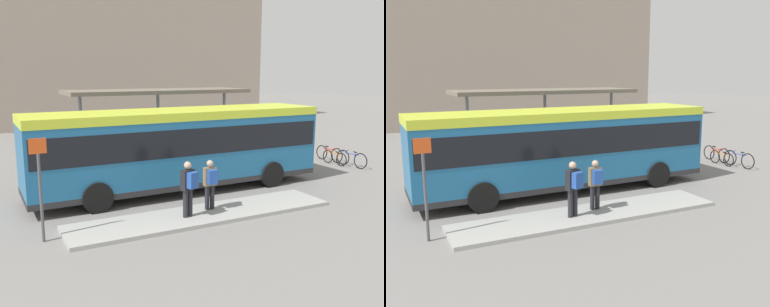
{
  "view_description": "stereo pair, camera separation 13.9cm",
  "coord_description": "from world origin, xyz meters",
  "views": [
    {
      "loc": [
        -6.71,
        -14.4,
        4.46
      ],
      "look_at": [
        0.56,
        0.0,
        1.39
      ],
      "focal_mm": 40.0,
      "sensor_mm": 36.0,
      "label": 1
    },
    {
      "loc": [
        -6.58,
        -14.47,
        4.46
      ],
      "look_at": [
        0.56,
        0.0,
        1.39
      ],
      "focal_mm": 40.0,
      "sensor_mm": 36.0,
      "label": 2
    }
  ],
  "objects": [
    {
      "name": "platform_sign",
      "position": [
        -5.38,
        -2.97,
        1.56
      ],
      "size": [
        0.44,
        0.08,
        2.8
      ],
      "color": "#4C4C51",
      "rests_on": "ground_plane"
    },
    {
      "name": "pedestrian_companion",
      "position": [
        -1.18,
        -3.24,
        1.1
      ],
      "size": [
        0.48,
        0.52,
        1.72
      ],
      "rotation": [
        0.0,
        0.0,
        1.87
      ],
      "color": "#232328",
      "rests_on": "curb_island"
    },
    {
      "name": "curb_island",
      "position": [
        -0.58,
        -3.12,
        0.06
      ],
      "size": [
        8.67,
        1.8,
        0.12
      ],
      "color": "#9E9E99",
      "rests_on": "ground_plane"
    },
    {
      "name": "city_bus",
      "position": [
        0.01,
        0.0,
        1.81
      ],
      "size": [
        11.28,
        2.75,
        3.09
      ],
      "rotation": [
        0.0,
        0.0,
        0.01
      ],
      "color": "#1E6093",
      "rests_on": "ground_plane"
    },
    {
      "name": "pedestrian_waiting",
      "position": [
        -0.25,
        -2.91,
        1.04
      ],
      "size": [
        0.41,
        0.43,
        1.61
      ],
      "rotation": [
        0.0,
        0.0,
        1.5
      ],
      "color": "#232328",
      "rests_on": "curb_island"
    },
    {
      "name": "station_shelter",
      "position": [
        1.41,
        5.46,
        3.44
      ],
      "size": [
        9.06,
        2.95,
        3.62
      ],
      "color": "#706656",
      "rests_on": "ground_plane"
    },
    {
      "name": "bicycle_blue",
      "position": [
        9.16,
        0.06,
        0.38
      ],
      "size": [
        0.48,
        1.78,
        0.77
      ],
      "rotation": [
        0.0,
        0.0,
        1.63
      ],
      "color": "black",
      "rests_on": "ground_plane"
    },
    {
      "name": "potted_planter_near_shelter",
      "position": [
        3.14,
        2.7,
        0.61
      ],
      "size": [
        0.84,
        0.84,
        1.19
      ],
      "color": "slate",
      "rests_on": "ground_plane"
    },
    {
      "name": "bicycle_orange",
      "position": [
        8.82,
        0.82,
        0.34
      ],
      "size": [
        0.48,
        1.54,
        0.67
      ],
      "rotation": [
        0.0,
        0.0,
        1.58
      ],
      "color": "black",
      "rests_on": "ground_plane"
    },
    {
      "name": "bicycle_red",
      "position": [
        9.21,
        1.58,
        0.38
      ],
      "size": [
        0.48,
        1.75,
        0.75
      ],
      "rotation": [
        0.0,
        0.0,
        -1.53
      ],
      "color": "black",
      "rests_on": "ground_plane"
    },
    {
      "name": "ground_plane",
      "position": [
        0.0,
        0.0,
        0.0
      ],
      "size": [
        120.0,
        120.0,
        0.0
      ],
      "primitive_type": "plane",
      "color": "slate"
    },
    {
      "name": "station_building",
      "position": [
        3.92,
        27.54,
        6.57
      ],
      "size": [
        28.2,
        15.05,
        13.14
      ],
      "color": "gray",
      "rests_on": "ground_plane"
    },
    {
      "name": "potted_planter_far_side",
      "position": [
        1.0,
        3.12,
        0.68
      ],
      "size": [
        1.0,
        1.0,
        1.33
      ],
      "color": "slate",
      "rests_on": "ground_plane"
    }
  ]
}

